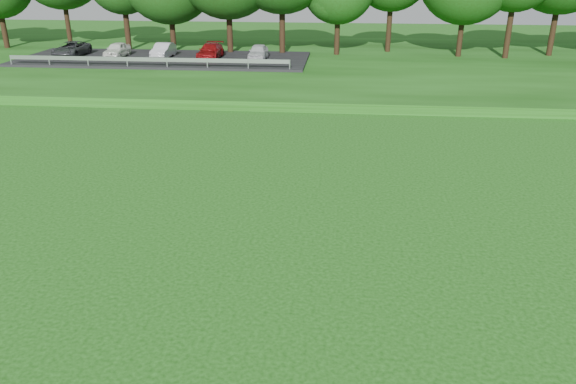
{
  "coord_description": "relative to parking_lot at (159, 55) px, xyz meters",
  "views": [
    {
      "loc": [
        -8.95,
        -13.43,
        8.43
      ],
      "look_at": [
        -10.64,
        3.62,
        1.3
      ],
      "focal_mm": 35.0,
      "sensor_mm": 36.0,
      "label": 1
    }
  ],
  "objects": [
    {
      "name": "walking_path",
      "position": [
        24.32,
        -12.81,
        -1.01
      ],
      "size": [
        130.0,
        1.6,
        0.04
      ],
      "primitive_type": "cube",
      "color": "gray",
      "rests_on": "ground"
    },
    {
      "name": "parking_lot",
      "position": [
        0.0,
        0.0,
        0.0
      ],
      "size": [
        24.0,
        9.0,
        1.38
      ],
      "color": "black",
      "rests_on": "berm"
    },
    {
      "name": "berm",
      "position": [
        24.32,
        1.19,
        -0.73
      ],
      "size": [
        130.0,
        30.0,
        0.6
      ],
      "primitive_type": "cube",
      "color": "#133C0B",
      "rests_on": "ground"
    }
  ]
}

